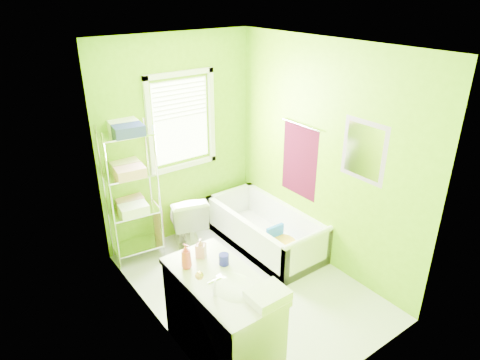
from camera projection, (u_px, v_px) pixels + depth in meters
ground at (248, 285)px, 4.80m from camera, size 2.90×2.90×0.00m
room_envelope at (249, 158)px, 4.15m from camera, size 2.14×2.94×2.62m
window at (181, 117)px, 5.20m from camera, size 0.92×0.05×1.22m
door at (218, 300)px, 3.10m from camera, size 0.09×0.80×2.00m
right_wall_decor at (323, 157)px, 4.79m from camera, size 0.04×1.48×1.17m
bathtub at (266, 234)px, 5.47m from camera, size 0.75×1.60×0.52m
toilet at (186, 220)px, 5.36m from camera, size 0.64×0.86×0.78m
vanity at (223, 316)px, 3.73m from camera, size 0.59×1.13×1.09m
wire_shelf_unit at (131, 179)px, 4.89m from camera, size 0.61×0.50×1.72m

